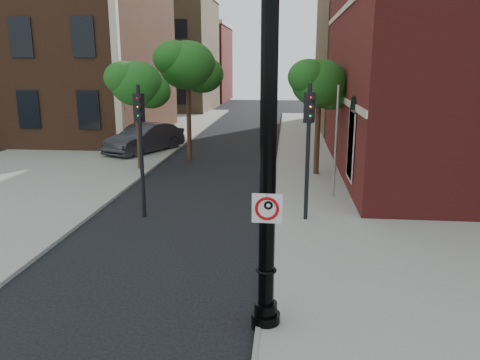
# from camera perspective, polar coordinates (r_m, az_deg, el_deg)

# --- Properties ---
(ground) EXTENTS (120.00, 120.00, 0.00)m
(ground) POSITION_cam_1_polar(r_m,az_deg,el_deg) (10.52, -9.06, -14.81)
(ground) COLOR black
(ground) RESTS_ON ground
(sidewalk_right) EXTENTS (8.00, 60.00, 0.12)m
(sidewalk_right) POSITION_cam_1_polar(r_m,az_deg,el_deg) (19.85, 15.71, -1.11)
(sidewalk_right) COLOR gray
(sidewalk_right) RESTS_ON ground
(sidewalk_left) EXTENTS (10.00, 50.00, 0.12)m
(sidewalk_left) POSITION_cam_1_polar(r_m,az_deg,el_deg) (29.68, -17.18, 3.65)
(sidewalk_left) COLOR gray
(sidewalk_left) RESTS_ON ground
(curb_edge) EXTENTS (0.10, 60.00, 0.14)m
(curb_edge) POSITION_cam_1_polar(r_m,az_deg,el_deg) (19.54, 4.24, -0.82)
(curb_edge) COLOR gray
(curb_edge) RESTS_ON ground
(victorian_building) EXTENTS (18.60, 14.60, 17.95)m
(victorian_building) POSITION_cam_1_polar(r_m,az_deg,el_deg) (37.91, -24.83, 18.33)
(victorian_building) COLOR brown
(victorian_building) RESTS_ON ground
(bg_building_tan_a) EXTENTS (12.00, 12.00, 12.00)m
(bg_building_tan_a) POSITION_cam_1_polar(r_m,az_deg,el_deg) (54.86, -9.89, 14.73)
(bg_building_tan_a) COLOR olive
(bg_building_tan_a) RESTS_ON ground
(bg_building_red) EXTENTS (12.00, 12.00, 10.00)m
(bg_building_red) POSITION_cam_1_polar(r_m,az_deg,el_deg) (68.46, -6.66, 13.80)
(bg_building_red) COLOR maroon
(bg_building_red) RESTS_ON ground
(bg_building_tan_b) EXTENTS (22.00, 14.00, 14.00)m
(bg_building_tan_b) POSITION_cam_1_polar(r_m,az_deg,el_deg) (41.22, 25.85, 15.32)
(bg_building_tan_b) COLOR olive
(bg_building_tan_b) RESTS_ON ground
(lamppost) EXTENTS (0.57, 0.57, 6.70)m
(lamppost) POSITION_cam_1_polar(r_m,az_deg,el_deg) (8.48, 3.40, 0.70)
(lamppost) COLOR black
(lamppost) RESTS_ON ground
(no_parking_sign) EXTENTS (0.55, 0.06, 0.55)m
(no_parking_sign) POSITION_cam_1_polar(r_m,az_deg,el_deg) (8.47, 3.33, -3.44)
(no_parking_sign) COLOR white
(no_parking_sign) RESTS_ON ground
(parked_car) EXTENTS (3.84, 5.49, 1.72)m
(parked_car) POSITION_cam_1_polar(r_m,az_deg,el_deg) (27.71, -11.52, 4.98)
(parked_car) COLOR #2E2D32
(parked_car) RESTS_ON ground
(traffic_signal_left) EXTENTS (0.34, 0.39, 4.40)m
(traffic_signal_left) POSITION_cam_1_polar(r_m,az_deg,el_deg) (15.61, -12.09, 6.03)
(traffic_signal_left) COLOR black
(traffic_signal_left) RESTS_ON ground
(traffic_signal_right) EXTENTS (0.36, 0.40, 4.48)m
(traffic_signal_right) POSITION_cam_1_polar(r_m,az_deg,el_deg) (14.82, 8.37, 5.97)
(traffic_signal_right) COLOR black
(traffic_signal_right) RESTS_ON ground
(utility_pole) EXTENTS (0.09, 0.09, 4.31)m
(utility_pole) POSITION_cam_1_polar(r_m,az_deg,el_deg) (17.81, 11.59, 4.34)
(utility_pole) COLOR #999999
(utility_pole) RESTS_ON ground
(street_tree_a) EXTENTS (2.88, 2.60, 5.19)m
(street_tree_a) POSITION_cam_1_polar(r_m,az_deg,el_deg) (22.83, -12.40, 11.26)
(street_tree_a) COLOR #392116
(street_tree_a) RESTS_ON ground
(street_tree_b) EXTENTS (3.45, 3.12, 6.22)m
(street_tree_b) POSITION_cam_1_polar(r_m,az_deg,el_deg) (24.89, -6.30, 13.57)
(street_tree_b) COLOR #392116
(street_tree_b) RESTS_ON ground
(street_tree_c) EXTENTS (2.93, 2.64, 5.27)m
(street_tree_c) POSITION_cam_1_polar(r_m,az_deg,el_deg) (21.44, 9.73, 11.40)
(street_tree_c) COLOR #392116
(street_tree_c) RESTS_ON ground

